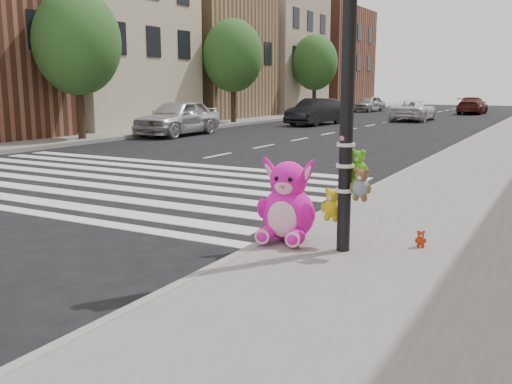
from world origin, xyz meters
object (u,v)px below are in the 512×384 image
Objects in this scene: signal_pole at (348,118)px; red_teddy at (421,239)px; pink_bunny at (287,207)px; car_white_near at (414,110)px; car_dark_far at (316,112)px; car_silver_far at (178,117)px.

red_teddy is (0.79, 0.58, -1.50)m from signal_pole.
pink_bunny is 0.25× the size of car_white_near.
signal_pole reaches higher than pink_bunny.
signal_pole is at bearing -11.65° from pink_bunny.
signal_pole is at bearing -162.52° from red_teddy.
signal_pole reaches higher than red_teddy.
car_dark_far is 0.96× the size of car_white_near.
red_teddy is at bearing -45.81° from car_silver_far.
pink_bunny is at bearing 99.47° from car_white_near.
red_teddy is (1.60, 0.53, -0.34)m from pink_bunny.
car_dark_far is at bearing 97.48° from red_teddy.
car_silver_far reaches higher than red_teddy.
car_silver_far is at bearing 133.01° from signal_pole.
car_dark_far is (-10.62, 21.54, 0.46)m from red_teddy.
car_white_near is (-6.90, 27.77, 0.37)m from red_teddy.
car_dark_far is at bearing 113.95° from signal_pole.
signal_pole is at bearing -61.01° from car_dark_far.
red_teddy is at bearing 10.33° from pink_bunny.
car_white_near is at bearing 102.16° from signal_pole.
pink_bunny is at bearing 176.36° from signal_pole.
red_teddy is 18.34m from car_silver_far.
car_silver_far is at bearing -101.28° from car_dark_far.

